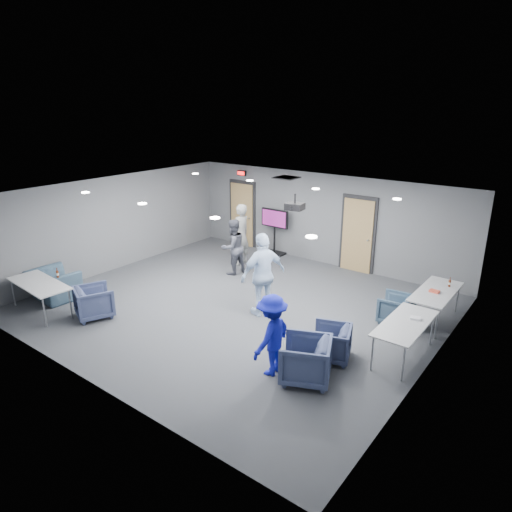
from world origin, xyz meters
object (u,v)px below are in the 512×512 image
Objects in this scene: bottle_right at (450,283)px; projector at (295,206)px; chair_right_c at (305,360)px; table_front_left at (39,285)px; person_a at (240,235)px; bottle_front at (58,274)px; chair_front_a at (94,302)px; table_right_b at (405,325)px; person_c at (263,275)px; tv_stand at (275,229)px; chair_front_b at (54,285)px; person_d at (272,335)px; table_right_a at (436,293)px; chair_right_b at (330,342)px; person_b at (233,247)px; chair_right_a at (396,309)px.

projector reaches higher than bottle_right.
table_front_left is (-6.32, -1.34, 0.29)m from chair_right_c.
bottle_front is (-1.58, -4.91, -0.11)m from person_a.
chair_front_a is 1.38m from table_front_left.
bottle_right is at bearing -3.79° from table_right_b.
person_a is 3.45m from person_c.
table_front_left is at bearing 112.84° from table_right_b.
person_a reaches higher than table_right_b.
tv_stand is at bearing 167.14° from bottle_right.
chair_front_b is at bearing -148.95° from bottle_right.
person_d reaches higher than table_right_a.
person_a is 4.82m from chair_front_a.
table_right_a is (3.26, 1.99, -0.29)m from person_c.
table_front_left reaches higher than chair_right_b.
projector is (0.21, 0.92, 1.43)m from person_c.
table_front_left is (-1.94, -4.63, -0.11)m from person_b.
chair_right_a is at bearing 131.87° from table_right_a.
chair_front_a is 0.43× the size of table_front_left.
table_front_left is 7.74× the size of bottle_front.
chair_front_b reaches higher than chair_right_b.
tv_stand reaches higher than table_front_left.
chair_front_a is (-5.57, -3.84, 0.04)m from chair_right_a.
chair_right_b is at bearing 129.16° from table_right_b.
chair_right_a is at bearing 84.46° from person_a.
bottle_right is (1.24, 3.21, 0.48)m from chair_right_b.
table_right_a is at bearing 142.09° from person_c.
chair_right_a is 1.51m from table_right_b.
bottle_right reaches higher than table_front_left.
person_d reaches higher than table_front_left.
person_b is 3.62× the size of projector.
person_c is 4.86m from bottle_front.
chair_front_a is at bearing 2.93° from person_b.
tv_stand is (-5.68, 1.30, 0.03)m from bottle_right.
chair_front_b is 0.63× the size of table_right_b.
bottle_right is at bearing 33.52° from bottle_front.
bottle_right is (6.38, 4.85, 0.45)m from chair_front_a.
person_b is 4.58m from bottle_front.
person_c is 5.28m from chair_front_b.
tv_stand is (-4.88, 2.30, 0.51)m from chair_right_a.
person_d is 6.23m from chair_front_b.
table_right_b is 8.05m from table_front_left.
person_a reaches higher than person_b.
person_c is 8.76× the size of bottle_right.
bottle_right is at bearing 95.39° from person_a.
table_right_a is (7.90, 4.43, 0.32)m from chair_front_b.
bottle_right is 0.51× the size of projector.
person_d is 5.72m from bottle_front.
person_d is 2.05× the size of chair_right_b.
person_a is at bearing -143.41° from chair_right_b.
person_b is at bearing 74.68° from table_right_b.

